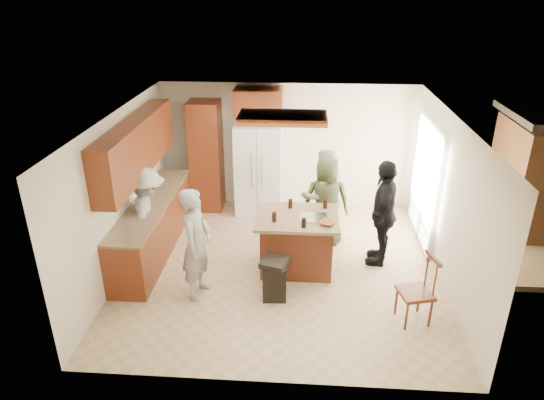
# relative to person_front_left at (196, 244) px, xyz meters

# --- Properties ---
(room_shell) EXTENTS (8.00, 5.20, 5.00)m
(room_shell) POSITION_rel_person_front_left_xyz_m (5.54, 2.46, 0.02)
(room_shell) COLOR tan
(room_shell) RESTS_ON ground
(person_front_left) EXTENTS (0.54, 0.68, 1.70)m
(person_front_left) POSITION_rel_person_front_left_xyz_m (0.00, 0.00, 0.00)
(person_front_left) COLOR gray
(person_front_left) RESTS_ON ground
(person_behind_left) EXTENTS (0.96, 0.80, 1.70)m
(person_behind_left) POSITION_rel_person_front_left_xyz_m (1.84, 1.82, 0.00)
(person_behind_left) COLOR #979890
(person_behind_left) RESTS_ON ground
(person_behind_right) EXTENTS (0.81, 0.53, 1.63)m
(person_behind_right) POSITION_rel_person_front_left_xyz_m (1.90, 1.67, -0.03)
(person_behind_right) COLOR #2F3720
(person_behind_right) RESTS_ON ground
(person_side_right) EXTENTS (0.75, 1.13, 1.78)m
(person_side_right) POSITION_rel_person_front_left_xyz_m (2.79, 1.11, 0.04)
(person_side_right) COLOR black
(person_side_right) RESTS_ON ground
(person_counter) EXTENTS (0.74, 1.13, 1.61)m
(person_counter) POSITION_rel_person_front_left_xyz_m (-0.98, 0.92, -0.04)
(person_counter) COLOR #9B9C93
(person_counter) RESTS_ON ground
(left_cabinetry) EXTENTS (0.64, 3.00, 2.30)m
(left_cabinetry) POSITION_rel_person_front_left_xyz_m (-1.08, 1.21, 0.11)
(left_cabinetry) COLOR maroon
(left_cabinetry) RESTS_ON ground
(back_wall_units) EXTENTS (1.80, 0.60, 2.45)m
(back_wall_units) POSITION_rel_person_front_left_xyz_m (-0.16, 3.01, 0.53)
(back_wall_units) COLOR maroon
(back_wall_units) RESTS_ON ground
(refrigerator) EXTENTS (0.90, 0.76, 1.80)m
(refrigerator) POSITION_rel_person_front_left_xyz_m (0.62, 2.93, 0.05)
(refrigerator) COLOR white
(refrigerator) RESTS_ON ground
(kitchen_island) EXTENTS (1.28, 1.03, 0.93)m
(kitchen_island) POSITION_rel_person_front_left_xyz_m (1.42, 0.82, -0.37)
(kitchen_island) COLOR #A04729
(kitchen_island) RESTS_ON ground
(island_items) EXTENTS (0.97, 0.76, 0.15)m
(island_items) POSITION_rel_person_front_left_xyz_m (1.65, 0.73, 0.12)
(island_items) COLOR silver
(island_items) RESTS_ON kitchen_island
(trash_bin) EXTENTS (0.45, 0.45, 0.63)m
(trash_bin) POSITION_rel_person_front_left_xyz_m (1.12, -0.01, -0.53)
(trash_bin) COLOR black
(trash_bin) RESTS_ON ground
(spindle_chair) EXTENTS (0.51, 0.51, 0.99)m
(spindle_chair) POSITION_rel_person_front_left_xyz_m (3.06, -0.41, -0.39)
(spindle_chair) COLOR maroon
(spindle_chair) RESTS_ON ground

